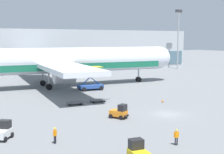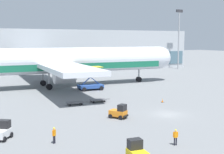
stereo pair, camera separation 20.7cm
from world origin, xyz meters
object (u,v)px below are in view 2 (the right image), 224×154
(baggage_tug_foreground, at_px, (137,153))
(baggage_tug_mid, at_px, (119,112))
(baggage_tug_far, at_px, (2,131))
(ground_crew_near, at_px, (176,136))
(scissor_lift_loader, at_px, (90,81))
(traffic_cone_near, at_px, (162,100))
(ground_crew_far, at_px, (54,134))
(airplane_main, at_px, (60,62))
(light_mast, at_px, (179,34))
(baggage_dolly_second, at_px, (98,100))
(baggage_dolly_lead, at_px, (75,103))

(baggage_tug_foreground, relative_size, baggage_tug_mid, 0.92)
(baggage_tug_far, relative_size, ground_crew_near, 1.63)
(scissor_lift_loader, bearing_deg, baggage_tug_far, -126.54)
(baggage_tug_far, xyz_separation_m, traffic_cone_near, (27.92, 7.73, -0.55))
(ground_crew_near, height_order, ground_crew_far, ground_crew_far)
(airplane_main, bearing_deg, ground_crew_near, -89.15)
(light_mast, relative_size, traffic_cone_near, 32.56)
(light_mast, distance_m, ground_crew_far, 89.38)
(baggage_tug_mid, height_order, ground_crew_near, baggage_tug_mid)
(airplane_main, height_order, baggage_tug_far, airplane_main)
(airplane_main, bearing_deg, ground_crew_far, -105.62)
(traffic_cone_near, bearing_deg, baggage_tug_mid, -153.75)
(traffic_cone_near, bearing_deg, baggage_tug_far, -164.53)
(scissor_lift_loader, height_order, baggage_tug_mid, scissor_lift_loader)
(ground_crew_far, distance_m, traffic_cone_near, 26.25)
(baggage_dolly_second, bearing_deg, baggage_tug_foreground, -101.06)
(baggage_tug_foreground, bearing_deg, light_mast, -35.49)
(airplane_main, relative_size, baggage_tug_mid, 20.62)
(ground_crew_far, bearing_deg, baggage_dolly_lead, -154.39)
(baggage_tug_foreground, distance_m, ground_crew_near, 6.23)
(baggage_dolly_lead, bearing_deg, baggage_tug_foreground, -92.00)
(airplane_main, relative_size, ground_crew_far, 32.96)
(baggage_tug_mid, xyz_separation_m, ground_crew_far, (-11.28, -5.97, 0.16))
(traffic_cone_near, bearing_deg, airplane_main, 110.93)
(airplane_main, distance_m, baggage_dolly_second, 20.76)
(scissor_lift_loader, xyz_separation_m, baggage_tug_foreground, (-12.89, -38.41, -1.06))
(baggage_dolly_lead, bearing_deg, scissor_lift_loader, 63.19)
(airplane_main, relative_size, baggage_tug_far, 20.70)
(airplane_main, xyz_separation_m, baggage_tug_far, (-18.17, -33.20, -4.96))
(baggage_tug_far, height_order, baggage_dolly_lead, baggage_tug_far)
(light_mast, height_order, airplane_main, light_mast)
(ground_crew_far, relative_size, traffic_cone_near, 2.66)
(ground_crew_far, bearing_deg, airplane_main, -146.38)
(baggage_dolly_second, bearing_deg, scissor_lift_loader, 78.35)
(airplane_main, xyz_separation_m, ground_crew_far, (-13.62, -37.41, -4.80))
(airplane_main, distance_m, traffic_cone_near, 27.83)
(baggage_tug_mid, height_order, traffic_cone_near, baggage_tug_mid)
(scissor_lift_loader, bearing_deg, ground_crew_far, -116.33)
(airplane_main, height_order, baggage_dolly_second, airplane_main)
(light_mast, bearing_deg, ground_crew_far, -138.53)
(airplane_main, bearing_deg, baggage_tug_foreground, -96.32)
(scissor_lift_loader, height_order, baggage_tug_far, scissor_lift_loader)
(baggage_tug_far, distance_m, baggage_dolly_lead, 18.85)
(ground_crew_near, bearing_deg, airplane_main, 103.06)
(light_mast, distance_m, baggage_dolly_lead, 71.79)
(light_mast, xyz_separation_m, baggage_tug_foreground, (-61.46, -67.08, -11.70))
(baggage_tug_far, height_order, baggage_dolly_second, baggage_tug_far)
(baggage_tug_mid, bearing_deg, ground_crew_near, -33.29)
(scissor_lift_loader, xyz_separation_m, ground_crew_far, (-17.84, -30.03, -0.90))
(ground_crew_near, xyz_separation_m, traffic_cone_near, (12.47, 18.44, -0.68))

